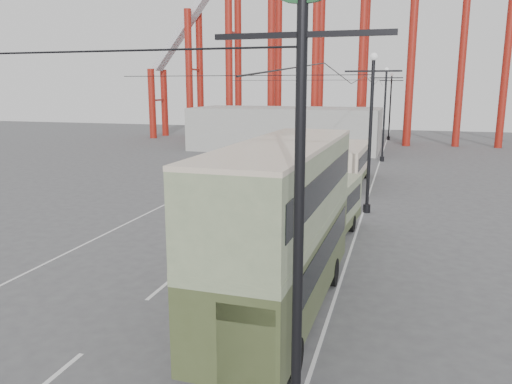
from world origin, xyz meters
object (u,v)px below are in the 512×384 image
(single_decker_green, at_px, (320,214))
(pedestrian, at_px, (234,223))
(double_decker_bus, at_px, (283,221))
(single_decker_cream, at_px, (349,162))
(lamp_post_near, at_px, (302,61))

(single_decker_green, xyz_separation_m, pedestrian, (-4.11, -0.50, -0.61))
(double_decker_bus, height_order, single_decker_green, double_decker_bus)
(single_decker_green, relative_size, single_decker_cream, 1.02)
(lamp_post_near, relative_size, pedestrian, 5.74)
(lamp_post_near, relative_size, double_decker_bus, 1.01)
(single_decker_green, height_order, single_decker_cream, single_decker_cream)
(lamp_post_near, relative_size, single_decker_green, 1.09)
(lamp_post_near, xyz_separation_m, double_decker_bus, (-1.72, 6.14, -4.65))
(lamp_post_near, distance_m, single_decker_green, 15.27)
(double_decker_bus, xyz_separation_m, pedestrian, (-4.10, 7.16, -2.27))
(single_decker_green, height_order, pedestrian, single_decker_green)
(lamp_post_near, bearing_deg, single_decker_green, 97.07)
(pedestrian, bearing_deg, lamp_post_near, 77.38)
(double_decker_bus, relative_size, single_decker_cream, 1.11)
(double_decker_bus, xyz_separation_m, single_decker_cream, (-0.33, 23.94, -1.53))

